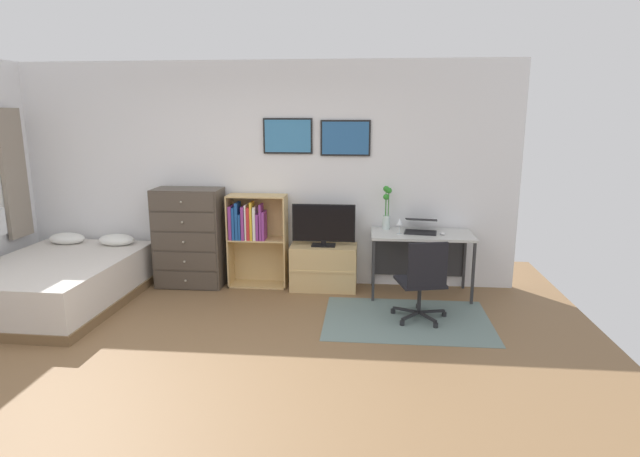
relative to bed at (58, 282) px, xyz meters
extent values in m
plane|color=brown|center=(2.12, -1.36, -0.26)|extent=(7.20, 7.20, 0.00)
cube|color=white|center=(2.12, 1.07, 1.09)|extent=(6.12, 0.06, 2.70)
cube|color=black|center=(2.43, 1.02, 1.56)|extent=(0.59, 0.02, 0.42)
cube|color=teal|center=(2.43, 1.01, 1.56)|extent=(0.55, 0.01, 0.38)
cube|color=black|center=(3.12, 1.02, 1.54)|extent=(0.59, 0.02, 0.42)
cube|color=#285B93|center=(3.12, 1.01, 1.54)|extent=(0.55, 0.01, 0.38)
cube|color=gray|center=(-0.82, 0.64, 1.12)|extent=(0.05, 0.40, 1.54)
cube|color=slate|center=(3.83, -0.10, -0.26)|extent=(1.70, 1.20, 0.01)
cube|color=brown|center=(0.00, -0.02, -0.21)|extent=(1.51, 2.04, 0.10)
cube|color=silver|center=(0.00, -0.02, 0.04)|extent=(1.47, 2.00, 0.41)
ellipsoid|color=white|center=(-0.31, 0.75, 0.31)|extent=(0.44, 0.29, 0.14)
ellipsoid|color=white|center=(0.34, 0.73, 0.31)|extent=(0.44, 0.29, 0.14)
cube|color=#4C4238|center=(1.24, 0.80, 0.34)|extent=(0.81, 0.42, 1.21)
cube|color=#493F35|center=(1.24, 0.58, -0.13)|extent=(0.77, 0.01, 0.22)
sphere|color=#A59E8C|center=(1.24, 0.57, -0.13)|extent=(0.03, 0.03, 0.03)
cube|color=#493F35|center=(1.24, 0.58, 0.10)|extent=(0.77, 0.01, 0.22)
sphere|color=#A59E8C|center=(1.24, 0.57, 0.10)|extent=(0.03, 0.03, 0.03)
cube|color=#493F35|center=(1.24, 0.58, 0.34)|extent=(0.77, 0.01, 0.22)
sphere|color=#A59E8C|center=(1.24, 0.57, 0.34)|extent=(0.03, 0.03, 0.03)
cube|color=#493F35|center=(1.24, 0.58, 0.58)|extent=(0.77, 0.01, 0.22)
sphere|color=#A59E8C|center=(1.24, 0.57, 0.58)|extent=(0.03, 0.03, 0.03)
cube|color=#493F35|center=(1.24, 0.58, 0.82)|extent=(0.77, 0.01, 0.22)
sphere|color=#A59E8C|center=(1.24, 0.57, 0.82)|extent=(0.03, 0.03, 0.03)
cube|color=tan|center=(1.73, 0.86, 0.31)|extent=(0.02, 0.30, 1.13)
cube|color=tan|center=(2.42, 0.86, 0.31)|extent=(0.02, 0.30, 1.13)
cube|color=tan|center=(2.07, 0.86, -0.25)|extent=(0.71, 0.30, 0.02)
cube|color=tan|center=(2.07, 0.86, 0.33)|extent=(0.67, 0.30, 0.02)
cube|color=tan|center=(2.07, 0.86, 0.86)|extent=(0.67, 0.30, 0.02)
cube|color=tan|center=(2.07, 1.01, 0.31)|extent=(0.71, 0.01, 1.13)
cube|color=#8C388C|center=(1.76, 0.83, 0.54)|extent=(0.04, 0.22, 0.41)
cube|color=#1E519E|center=(1.80, 0.82, 0.53)|extent=(0.03, 0.21, 0.39)
cube|color=#1E519E|center=(1.84, 0.82, 0.56)|extent=(0.03, 0.20, 0.45)
cube|color=#1E519E|center=(1.88, 0.83, 0.49)|extent=(0.03, 0.21, 0.31)
cube|color=#8C388C|center=(1.92, 0.82, 0.54)|extent=(0.04, 0.20, 0.40)
cube|color=white|center=(1.95, 0.81, 0.55)|extent=(0.02, 0.17, 0.43)
cube|color=red|center=(1.98, 0.82, 0.53)|extent=(0.04, 0.20, 0.39)
cube|color=gold|center=(2.02, 0.81, 0.57)|extent=(0.03, 0.17, 0.46)
cube|color=white|center=(2.06, 0.81, 0.54)|extent=(0.03, 0.18, 0.40)
cube|color=#8C388C|center=(2.09, 0.83, 0.50)|extent=(0.03, 0.23, 0.32)
cube|color=#8C388C|center=(2.13, 0.81, 0.55)|extent=(0.03, 0.17, 0.43)
cube|color=#8C388C|center=(2.16, 0.82, 0.51)|extent=(0.03, 0.20, 0.35)
cube|color=tan|center=(2.88, 0.81, 0.01)|extent=(0.79, 0.40, 0.54)
cube|color=tan|center=(2.88, 0.61, 0.01)|extent=(0.79, 0.01, 0.02)
cube|color=black|center=(2.88, 0.79, 0.29)|extent=(0.28, 0.16, 0.02)
cube|color=black|center=(2.88, 0.79, 0.33)|extent=(0.06, 0.04, 0.05)
cube|color=black|center=(2.88, 0.79, 0.56)|extent=(0.75, 0.02, 0.45)
cube|color=black|center=(2.88, 0.78, 0.56)|extent=(0.72, 0.01, 0.42)
cube|color=silver|center=(4.03, 0.71, 0.46)|extent=(1.16, 0.61, 0.03)
cube|color=#2D2D30|center=(3.48, 0.43, 0.09)|extent=(0.03, 0.03, 0.71)
cube|color=#2D2D30|center=(4.57, 0.43, 0.09)|extent=(0.03, 0.03, 0.71)
cube|color=#2D2D30|center=(3.48, 0.98, 0.09)|extent=(0.03, 0.03, 0.71)
cube|color=#2D2D30|center=(4.57, 0.98, 0.09)|extent=(0.03, 0.03, 0.71)
cube|color=#2D2D30|center=(4.03, 1.00, 0.13)|extent=(1.10, 0.02, 0.50)
cylinder|color=#232326|center=(4.22, 0.03, -0.24)|extent=(0.05, 0.05, 0.05)
cube|color=#232326|center=(4.09, 0.00, -0.20)|extent=(0.28, 0.10, 0.02)
cylinder|color=#232326|center=(3.97, 0.24, -0.24)|extent=(0.05, 0.05, 0.05)
cube|color=#232326|center=(3.96, 0.10, -0.20)|extent=(0.05, 0.28, 0.02)
cylinder|color=#232326|center=(3.69, 0.07, -0.24)|extent=(0.05, 0.05, 0.05)
cube|color=#232326|center=(3.82, 0.02, -0.20)|extent=(0.27, 0.13, 0.02)
cylinder|color=#232326|center=(3.77, -0.25, -0.24)|extent=(0.05, 0.05, 0.05)
cube|color=#232326|center=(3.86, -0.14, -0.20)|extent=(0.20, 0.23, 0.02)
cylinder|color=#232326|center=(4.10, -0.27, -0.24)|extent=(0.05, 0.05, 0.05)
cube|color=#232326|center=(4.02, -0.15, -0.20)|extent=(0.17, 0.25, 0.02)
cylinder|color=#232326|center=(3.95, -0.04, -0.03)|extent=(0.04, 0.04, 0.30)
cube|color=black|center=(3.95, -0.04, 0.13)|extent=(0.53, 0.53, 0.03)
cube|color=black|center=(4.00, -0.23, 0.37)|extent=(0.39, 0.13, 0.45)
cube|color=black|center=(4.01, 0.72, 0.49)|extent=(0.39, 0.30, 0.01)
cube|color=black|center=(4.01, 0.71, 0.49)|extent=(0.37, 0.27, 0.00)
cube|color=black|center=(4.03, 0.87, 0.60)|extent=(0.39, 0.28, 0.07)
cube|color=black|center=(4.03, 0.86, 0.61)|extent=(0.37, 0.26, 0.06)
ellipsoid|color=silver|center=(4.25, 0.65, 0.50)|extent=(0.06, 0.10, 0.03)
cylinder|color=silver|center=(3.62, 0.89, 0.56)|extent=(0.09, 0.09, 0.16)
cylinder|color=#3D8438|center=(3.64, 0.89, 0.74)|extent=(0.01, 0.01, 0.41)
sphere|color=#308B2C|center=(3.64, 0.89, 0.94)|extent=(0.07, 0.07, 0.07)
cylinder|color=#3D8438|center=(3.61, 0.90, 0.74)|extent=(0.01, 0.01, 0.43)
sphere|color=#308B2C|center=(3.61, 0.90, 0.96)|extent=(0.07, 0.07, 0.07)
cylinder|color=#3D8438|center=(3.61, 0.88, 0.70)|extent=(0.01, 0.01, 0.34)
sphere|color=#308B2C|center=(3.61, 0.88, 0.87)|extent=(0.07, 0.07, 0.07)
cylinder|color=silver|center=(3.76, 0.65, 0.48)|extent=(0.06, 0.06, 0.01)
cylinder|color=silver|center=(3.76, 0.65, 0.54)|extent=(0.01, 0.01, 0.10)
cone|color=silver|center=(3.76, 0.65, 0.62)|extent=(0.07, 0.07, 0.07)
camera|label=1|loc=(3.41, -5.19, 1.82)|focal=29.18mm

